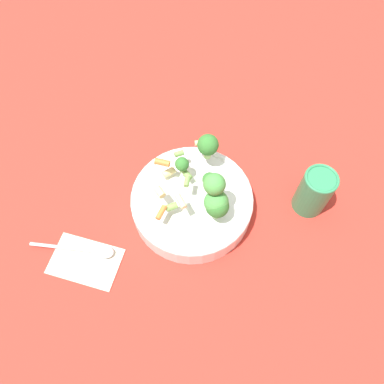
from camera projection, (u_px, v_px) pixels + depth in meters
name	position (u px, v px, depth m)	size (l,w,h in m)	color
ground_plane	(192.00, 208.00, 0.78)	(3.00, 3.00, 0.00)	#B72D23
bowl	(192.00, 202.00, 0.76)	(0.24, 0.24, 0.05)	white
pasta_salad	(208.00, 184.00, 0.69)	(0.17, 0.14, 0.10)	#8CB766
cup	(314.00, 191.00, 0.74)	(0.07, 0.07, 0.11)	#2D7F51
napkin	(85.00, 261.00, 0.72)	(0.12, 0.15, 0.01)	beige
spoon	(88.00, 250.00, 0.73)	(0.03, 0.17, 0.01)	silver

